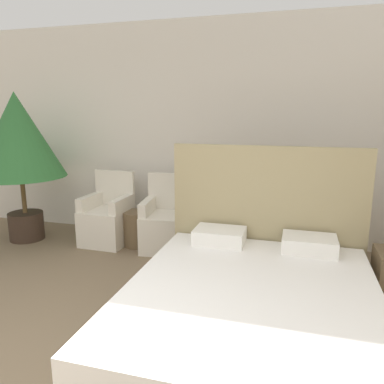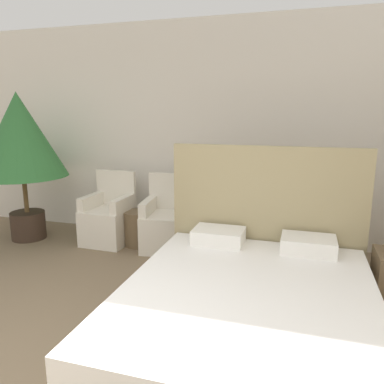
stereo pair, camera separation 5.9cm
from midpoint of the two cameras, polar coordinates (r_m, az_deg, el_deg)
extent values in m
cube|color=silver|center=(5.11, 0.94, 9.03)|extent=(10.00, 0.06, 2.90)
cube|color=#8C7A5B|center=(2.96, 8.89, -20.65)|extent=(1.83, 2.15, 0.27)
cube|color=white|center=(2.84, 9.06, -16.42)|extent=(1.79, 2.11, 0.23)
cube|color=tan|center=(3.74, 11.54, -3.98)|extent=(1.86, 0.06, 1.42)
cube|color=white|center=(3.61, 4.54, -6.69)|extent=(0.48, 0.34, 0.14)
cube|color=white|center=(3.54, 17.75, -7.64)|extent=(0.48, 0.34, 0.14)
cube|color=silver|center=(5.13, -12.37, -5.07)|extent=(0.58, 0.60, 0.47)
cube|color=silver|center=(5.24, -11.16, 0.66)|extent=(0.57, 0.07, 0.48)
cube|color=silver|center=(5.17, -14.79, -1.39)|extent=(0.11, 0.53, 0.17)
cube|color=silver|center=(4.94, -10.17, -1.82)|extent=(0.11, 0.53, 0.17)
cube|color=silver|center=(4.80, -3.55, -6.04)|extent=(0.64, 0.65, 0.47)
cube|color=silver|center=(4.92, -2.93, 0.14)|extent=(0.57, 0.13, 0.48)
cube|color=silver|center=(4.77, -6.37, -2.21)|extent=(0.16, 0.54, 0.17)
cube|color=silver|center=(4.66, -0.78, -2.46)|extent=(0.16, 0.54, 0.17)
cylinder|color=#38281E|center=(5.66, -23.39, -4.65)|extent=(0.46, 0.46, 0.38)
cylinder|color=brown|center=(5.56, -23.77, -0.32)|extent=(0.06, 0.06, 0.50)
cone|color=#2D6B33|center=(5.46, -24.50, 7.93)|extent=(1.18, 1.18, 1.11)
cylinder|color=brown|center=(4.99, -7.92, -5.48)|extent=(0.37, 0.37, 0.46)
camera|label=1|loc=(0.03, -89.60, 0.09)|focal=35.00mm
camera|label=2|loc=(0.03, 90.40, -0.09)|focal=35.00mm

